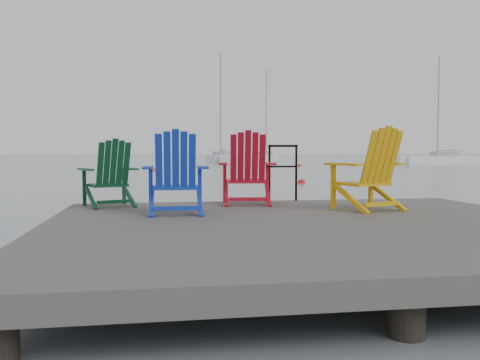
{
  "coord_description": "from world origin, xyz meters",
  "views": [
    {
      "loc": [
        -1.7,
        -5.46,
        1.3
      ],
      "look_at": [
        -0.47,
        2.29,
        0.85
      ],
      "focal_mm": 38.0,
      "sensor_mm": 36.0,
      "label": 1
    }
  ],
  "objects": [
    {
      "name": "buoy_c",
      "position": [
        14.73,
        36.13,
        0.0
      ],
      "size": [
        0.41,
        0.41,
        0.41
      ],
      "primitive_type": "sphere",
      "color": "red",
      "rests_on": "ground"
    },
    {
      "name": "chair_green",
      "position": [
        -2.4,
        1.98,
        0.97
      ],
      "size": [
        0.9,
        0.86,
        0.94
      ],
      "rotation": [
        0.0,
        0.0,
        0.37
      ],
      "color": "#0A3B1E",
      "rests_on": "dock"
    },
    {
      "name": "sailboat_far",
      "position": [
        24.47,
        38.76,
        0.36
      ],
      "size": [
        7.42,
        2.09,
        10.33
      ],
      "rotation": [
        0.0,
        0.0,
        1.59
      ],
      "color": "white",
      "rests_on": "ground"
    },
    {
      "name": "buoy_a",
      "position": [
        3.93,
        14.26,
        0.0
      ],
      "size": [
        0.32,
        0.32,
        0.32
      ],
      "primitive_type": "sphere",
      "color": "red",
      "rests_on": "ground"
    },
    {
      "name": "dock",
      "position": [
        0.0,
        0.0,
        0.35
      ],
      "size": [
        6.0,
        5.0,
        1.4
      ],
      "color": "#292724",
      "rests_on": "ground"
    },
    {
      "name": "chair_yellow",
      "position": [
        1.1,
        1.0,
        1.05
      ],
      "size": [
        1.03,
        0.98,
        1.09
      ],
      "rotation": [
        0.0,
        0.0,
        0.33
      ],
      "color": "#E0A10C",
      "rests_on": "dock"
    },
    {
      "name": "buoy_d",
      "position": [
        9.87,
        35.85,
        0.0
      ],
      "size": [
        0.39,
        0.39,
        0.39
      ],
      "primitive_type": "sphere",
      "color": "red",
      "rests_on": "ground"
    },
    {
      "name": "sailboat_near",
      "position": [
        4.95,
        49.74,
        0.35
      ],
      "size": [
        2.45,
        9.06,
        12.39
      ],
      "rotation": [
        0.0,
        0.0,
        0.01
      ],
      "color": "silver",
      "rests_on": "ground"
    },
    {
      "name": "ground",
      "position": [
        0.0,
        0.0,
        0.0
      ],
      "size": [
        400.0,
        400.0,
        0.0
      ],
      "primitive_type": "plane",
      "color": "slate",
      "rests_on": "ground"
    },
    {
      "name": "chair_red",
      "position": [
        -0.42,
        1.96,
        1.03
      ],
      "size": [
        0.91,
        0.86,
        1.06
      ],
      "rotation": [
        0.0,
        0.0,
        -0.12
      ],
      "color": "#AE0C1D",
      "rests_on": "dock"
    },
    {
      "name": "sailboat_mid",
      "position": [
        10.95,
        54.77,
        0.36
      ],
      "size": [
        5.13,
        8.43,
        11.4
      ],
      "rotation": [
        0.0,
        0.0,
        -0.39
      ],
      "color": "white",
      "rests_on": "ground"
    },
    {
      "name": "handrail",
      "position": [
        0.25,
        2.45,
        1.04
      ],
      "size": [
        0.48,
        0.04,
        0.9
      ],
      "color": "black",
      "rests_on": "dock"
    },
    {
      "name": "chair_blue",
      "position": [
        -1.5,
        0.97,
        1.02
      ],
      "size": [
        0.83,
        0.77,
        1.03
      ],
      "rotation": [
        0.0,
        0.0,
        -0.02
      ],
      "color": "#1132B2",
      "rests_on": "dock"
    },
    {
      "name": "buoy_b",
      "position": [
        -2.09,
        27.83,
        0.0
      ],
      "size": [
        0.41,
        0.41,
        0.41
      ],
      "primitive_type": "sphere",
      "color": "red",
      "rests_on": "ground"
    }
  ]
}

